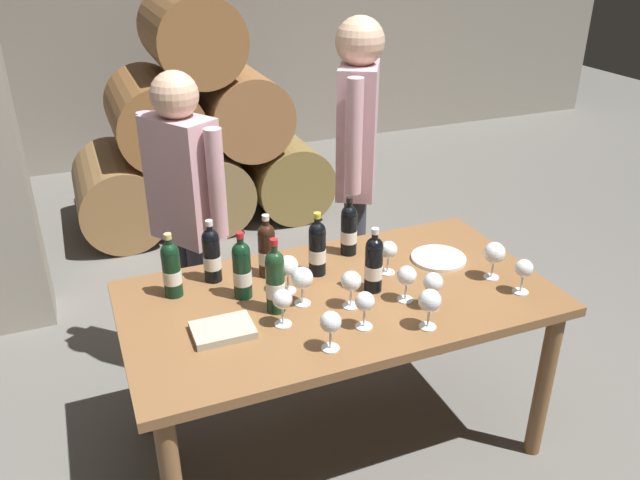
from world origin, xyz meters
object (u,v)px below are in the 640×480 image
object	(u,v)px
wine_bottle_5	(212,254)
wine_glass_0	(331,323)
wine_glass_4	(351,282)
wine_glass_6	(430,301)
dining_table	(339,314)
wine_bottle_2	(275,281)
serving_plate	(438,258)
wine_glass_7	(288,267)
wine_bottle_4	(242,269)
wine_bottle_6	(317,248)
wine_bottle_0	(267,249)
tasting_notebook	(223,330)
wine_bottle_7	(349,229)
sommelier_presenting	(357,156)
wine_glass_9	(433,283)
wine_glass_3	(407,277)
wine_glass_5	(365,303)
wine_glass_1	(494,254)
wine_glass_11	(302,279)
wine_bottle_1	(374,264)
wine_glass_2	(282,300)
taster_seated_left	(186,207)
wine_bottle_3	(172,269)
wine_glass_10	(389,251)

from	to	relation	value
wine_bottle_5	wine_glass_0	bearing A→B (deg)	-67.12
wine_glass_4	wine_glass_6	bearing A→B (deg)	-49.30
dining_table	wine_bottle_2	bearing A→B (deg)	-176.42
wine_glass_6	serving_plate	bearing A→B (deg)	54.28
wine_glass_7	wine_bottle_4	bearing A→B (deg)	170.58
wine_bottle_6	wine_bottle_4	bearing A→B (deg)	-169.80
wine_bottle_0	tasting_notebook	world-z (taller)	wine_bottle_0
wine_bottle_7	wine_glass_6	bearing A→B (deg)	-87.51
dining_table	sommelier_presenting	world-z (taller)	sommelier_presenting
dining_table	wine_glass_9	distance (m)	0.42
wine_glass_3	wine_glass_5	world-z (taller)	wine_glass_3
wine_bottle_4	wine_glass_1	bearing A→B (deg)	-13.85
wine_bottle_7	wine_glass_4	size ratio (longest dim) A/B	1.77
wine_bottle_5	wine_bottle_6	bearing A→B (deg)	-14.86
wine_bottle_4	wine_glass_5	distance (m)	0.51
wine_glass_4	wine_glass_11	xyz separation A→B (m)	(-0.17, 0.09, 0.00)
wine_bottle_1	wine_glass_0	bearing A→B (deg)	-136.05
dining_table	wine_bottle_0	size ratio (longest dim) A/B	6.15
wine_glass_4	serving_plate	bearing A→B (deg)	21.31
wine_bottle_0	wine_bottle_1	bearing A→B (deg)	-37.69
wine_glass_0	wine_bottle_2	bearing A→B (deg)	107.56
wine_glass_1	sommelier_presenting	size ratio (longest dim) A/B	0.09
wine_glass_2	wine_glass_7	world-z (taller)	wine_glass_7
wine_glass_0	wine_glass_11	distance (m)	0.31
wine_bottle_4	wine_glass_2	distance (m)	0.26
serving_plate	wine_glass_5	bearing A→B (deg)	-146.75
wine_glass_9	taster_seated_left	xyz separation A→B (m)	(-0.74, 0.94, 0.06)
wine_bottle_3	sommelier_presenting	size ratio (longest dim) A/B	0.16
wine_bottle_4	wine_bottle_6	distance (m)	0.35
wine_glass_3	serving_plate	bearing A→B (deg)	38.80
wine_glass_7	wine_bottle_3	bearing A→B (deg)	161.49
wine_bottle_5	wine_glass_3	distance (m)	0.79
taster_seated_left	wine_glass_5	bearing A→B (deg)	-65.20
wine_glass_10	wine_glass_11	size ratio (longest dim) A/B	0.93
wine_glass_7	tasting_notebook	size ratio (longest dim) A/B	0.72
wine_glass_6	taster_seated_left	size ratio (longest dim) A/B	0.10
wine_bottle_6	wine_glass_4	bearing A→B (deg)	-85.50
wine_bottle_2	wine_bottle_7	distance (m)	0.56
wine_glass_9	serving_plate	size ratio (longest dim) A/B	0.63
wine_glass_9	wine_glass_11	bearing A→B (deg)	154.90
wine_bottle_3	wine_glass_2	size ratio (longest dim) A/B	1.82
wine_glass_3	wine_glass_4	bearing A→B (deg)	169.76
wine_bottle_0	serving_plate	world-z (taller)	wine_bottle_0
wine_bottle_3	wine_bottle_7	xyz separation A→B (m)	(0.79, 0.06, -0.00)
wine_glass_1	wine_glass_6	xyz separation A→B (m)	(-0.43, -0.22, -0.00)
wine_glass_1	wine_glass_10	distance (m)	0.43
wine_bottle_1	wine_glass_4	world-z (taller)	wine_bottle_1
wine_glass_3	wine_bottle_2	bearing A→B (deg)	166.19
dining_table	wine_bottle_5	bearing A→B (deg)	145.30
wine_glass_1	taster_seated_left	distance (m)	1.38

